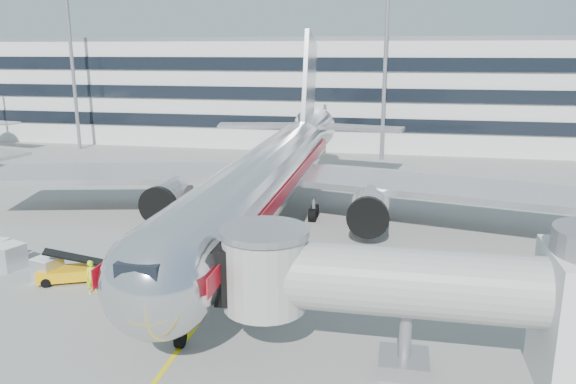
% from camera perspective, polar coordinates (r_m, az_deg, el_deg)
% --- Properties ---
extents(ground, '(180.00, 180.00, 0.00)m').
position_cam_1_polar(ground, '(35.19, -6.02, -9.04)').
color(ground, gray).
rests_on(ground, ground).
extents(lead_in_line, '(0.25, 70.00, 0.01)m').
position_cam_1_polar(lead_in_line, '(44.22, -2.28, -4.03)').
color(lead_in_line, yellow).
rests_on(lead_in_line, ground).
extents(main_jet, '(50.95, 48.70, 16.06)m').
position_cam_1_polar(main_jet, '(44.72, -1.83, 1.80)').
color(main_jet, silver).
rests_on(main_jet, ground).
extents(jet_bridge, '(17.80, 4.50, 7.00)m').
position_cam_1_polar(jet_bridge, '(25.08, 15.96, -9.81)').
color(jet_bridge, silver).
rests_on(jet_bridge, ground).
extents(terminal, '(150.00, 24.25, 15.60)m').
position_cam_1_polar(terminal, '(89.54, 4.78, 10.31)').
color(terminal, silver).
rests_on(terminal, ground).
extents(light_mast_west, '(2.40, 1.20, 25.45)m').
position_cam_1_polar(light_mast_west, '(85.47, -21.24, 13.99)').
color(light_mast_west, gray).
rests_on(light_mast_west, ground).
extents(light_mast_centre, '(2.40, 1.20, 25.45)m').
position_cam_1_polar(light_mast_centre, '(72.89, 9.94, 14.83)').
color(light_mast_centre, gray).
rests_on(light_mast_centre, ground).
extents(belt_loader, '(4.46, 3.08, 2.12)m').
position_cam_1_polar(belt_loader, '(37.31, -20.92, -7.56)').
color(belt_loader, '#EBA709').
rests_on(belt_loader, ground).
extents(cargo_container_left, '(1.72, 1.72, 1.51)m').
position_cam_1_polar(cargo_container_left, '(37.91, -23.23, -7.19)').
color(cargo_container_left, silver).
rests_on(cargo_container_left, ground).
extents(cargo_container_front, '(1.99, 1.99, 1.65)m').
position_cam_1_polar(cargo_container_front, '(40.94, -26.41, -5.87)').
color(cargo_container_front, silver).
rests_on(cargo_container_front, ground).
extents(ramp_worker, '(0.84, 0.88, 2.02)m').
position_cam_1_polar(ramp_worker, '(34.98, -19.29, -8.16)').
color(ramp_worker, '#C5EB18').
rests_on(ramp_worker, ground).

